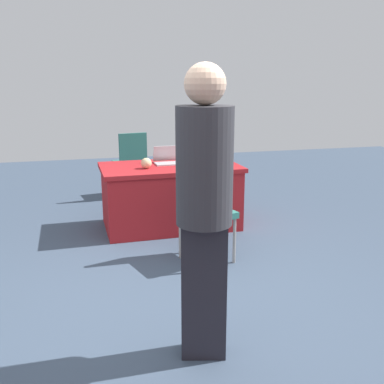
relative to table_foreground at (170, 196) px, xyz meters
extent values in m
plane|color=#3D4C60|center=(0.38, 2.13, -0.38)|extent=(14.40, 14.40, 0.00)
cube|color=#AD1E23|center=(0.00, 0.00, 0.35)|extent=(1.63, 0.94, 0.05)
cube|color=#AD1E23|center=(0.00, 0.00, -0.03)|extent=(1.57, 0.90, 0.70)
cylinder|color=#9E9993|center=(0.51, -1.77, -0.14)|extent=(0.03, 0.03, 0.47)
cylinder|color=#9E9993|center=(0.13, -1.83, -0.14)|extent=(0.03, 0.03, 0.47)
cylinder|color=#9E9993|center=(0.44, -1.39, -0.14)|extent=(0.03, 0.03, 0.47)
cylinder|color=#9E9993|center=(0.06, -1.46, -0.14)|extent=(0.03, 0.03, 0.47)
cube|color=#2D7066|center=(0.29, -1.61, 0.12)|extent=(0.51, 0.51, 0.06)
cube|color=#2D7066|center=(0.25, -1.42, 0.37)|extent=(0.42, 0.11, 0.45)
cylinder|color=#9E9993|center=(-0.36, 1.26, -0.15)|extent=(0.03, 0.03, 0.45)
cylinder|color=#9E9993|center=(0.00, 1.37, -0.15)|extent=(0.03, 0.03, 0.45)
cylinder|color=#9E9993|center=(-0.25, 0.90, -0.15)|extent=(0.03, 0.03, 0.45)
cylinder|color=#9E9993|center=(0.12, 1.01, -0.15)|extent=(0.03, 0.03, 0.45)
cube|color=#2D7066|center=(-0.12, 1.14, 0.11)|extent=(0.55, 0.55, 0.06)
cube|color=#2D7066|center=(-0.06, 0.95, 0.36)|extent=(0.41, 0.16, 0.45)
cube|color=#26262D|center=(0.34, 2.60, 0.07)|extent=(0.32, 0.24, 0.89)
cylinder|color=#333338|center=(0.34, 2.60, 0.86)|extent=(0.41, 0.41, 0.70)
sphere|color=beige|center=(0.34, 2.60, 1.33)|extent=(0.24, 0.24, 0.24)
cube|color=silver|center=(0.00, -0.07, 0.38)|extent=(0.32, 0.22, 0.02)
cube|color=#B7B7BC|center=(0.00, -0.22, 0.48)|extent=(0.31, 0.08, 0.19)
sphere|color=beige|center=(0.30, 0.12, 0.43)|extent=(0.12, 0.12, 0.12)
cube|color=red|center=(-0.35, 0.12, 0.38)|extent=(0.17, 0.13, 0.01)
camera|label=1|loc=(1.07, 5.05, 1.36)|focal=41.51mm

